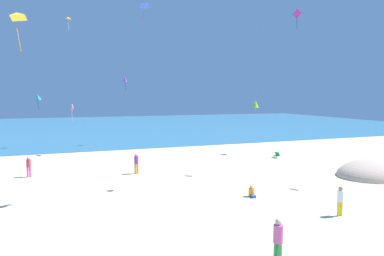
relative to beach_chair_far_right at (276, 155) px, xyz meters
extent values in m
plane|color=beige|center=(-10.43, -4.02, -0.26)|extent=(120.00, 120.00, 0.00)
cube|color=teal|center=(-10.43, 39.42, -0.23)|extent=(120.00, 60.00, 0.05)
ellipsoid|color=beige|center=(3.17, -8.40, -0.26)|extent=(6.67, 4.67, 2.48)
cube|color=#2D9956|center=(-0.11, -0.03, -0.08)|extent=(0.59, 0.61, 0.03)
cube|color=#2D9956|center=(0.14, 0.04, 0.10)|extent=(0.33, 0.53, 0.37)
cylinder|color=#B7B7BC|center=(-0.17, -0.31, -0.17)|extent=(0.02, 0.02, 0.18)
cylinder|color=#B7B7BC|center=(-0.31, 0.17, -0.17)|extent=(0.02, 0.02, 0.18)
cylinder|color=#D8599E|center=(-21.12, -0.43, 0.11)|extent=(0.13, 0.13, 0.73)
cylinder|color=#D8599E|center=(-20.97, -0.37, 0.11)|extent=(0.13, 0.13, 0.73)
cylinder|color=red|center=(-21.05, -0.40, 0.74)|extent=(0.39, 0.39, 0.55)
sphere|color=tan|center=(-21.05, -0.40, 1.11)|extent=(0.20, 0.20, 0.20)
cylinder|color=orange|center=(-13.67, -1.98, 0.12)|extent=(0.13, 0.13, 0.77)
cylinder|color=orange|center=(-13.50, -1.94, 0.12)|extent=(0.13, 0.13, 0.77)
cylinder|color=purple|center=(-13.58, -1.96, 0.79)|extent=(0.37, 0.37, 0.57)
sphere|color=beige|center=(-13.58, -1.96, 1.18)|extent=(0.21, 0.21, 0.21)
cylinder|color=yellow|center=(-5.83, -13.84, 0.10)|extent=(0.13, 0.13, 0.73)
cylinder|color=yellow|center=(-5.66, -13.85, 0.10)|extent=(0.13, 0.13, 0.73)
cylinder|color=white|center=(-5.75, -13.84, 0.74)|extent=(0.30, 0.30, 0.54)
sphere|color=#A87A5B|center=(-5.75, -13.84, 1.10)|extent=(0.20, 0.20, 0.20)
cylinder|color=orange|center=(-8.24, -9.72, -0.01)|extent=(0.34, 0.34, 0.49)
sphere|color=beige|center=(-8.24, -9.72, 0.32)|extent=(0.20, 0.20, 0.20)
cube|color=blue|center=(-8.25, -9.91, -0.19)|extent=(0.28, 0.37, 0.14)
cylinder|color=green|center=(-11.27, -16.91, 0.16)|extent=(0.15, 0.15, 0.83)
cylinder|color=green|center=(-11.31, -16.73, 0.16)|extent=(0.15, 0.15, 0.83)
cylinder|color=#D8599E|center=(-11.29, -16.82, 0.88)|extent=(0.39, 0.39, 0.62)
sphere|color=beige|center=(-11.29, -16.82, 1.30)|extent=(0.23, 0.23, 0.23)
pyramid|color=orange|center=(-18.28, 13.77, 14.27)|extent=(0.69, 0.81, 0.30)
cylinder|color=white|center=(-18.30, 13.78, 13.40)|extent=(0.06, 0.04, 0.80)
cone|color=#1EADAD|center=(-21.80, 14.25, 5.48)|extent=(0.92, 0.96, 0.84)
cylinder|color=black|center=(-21.80, 14.25, 4.61)|extent=(0.14, 0.18, 1.14)
cube|color=pink|center=(-18.16, 8.34, 4.36)|extent=(0.32, 0.78, 0.82)
cylinder|color=pink|center=(-18.16, 8.34, 3.59)|extent=(0.18, 0.07, 0.96)
pyramid|color=yellow|center=(-19.93, -9.75, 8.99)|extent=(0.87, 0.91, 0.42)
cylinder|color=orange|center=(-19.89, -9.78, 7.99)|extent=(0.18, 0.14, 1.04)
cone|color=purple|center=(-12.18, 13.38, 7.57)|extent=(0.67, 0.65, 0.60)
cylinder|color=black|center=(-12.18, 13.38, 6.81)|extent=(0.09, 0.07, 1.05)
pyramid|color=blue|center=(-14.06, -7.69, 10.50)|extent=(0.79, 0.79, 0.43)
cylinder|color=purple|center=(-14.02, -7.73, 9.83)|extent=(0.08, 0.08, 0.52)
cone|color=#99DB33|center=(-0.74, 2.72, 4.77)|extent=(0.89, 0.88, 0.76)
cylinder|color=green|center=(-0.74, 2.72, 4.23)|extent=(0.07, 0.07, 0.47)
cube|color=#DB3DA8|center=(-1.81, -4.88, 11.72)|extent=(0.48, 0.57, 0.71)
cylinder|color=black|center=(-1.81, -4.88, 11.05)|extent=(0.15, 0.13, 0.83)
camera|label=1|loc=(-17.53, -25.77, 5.50)|focal=30.20mm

